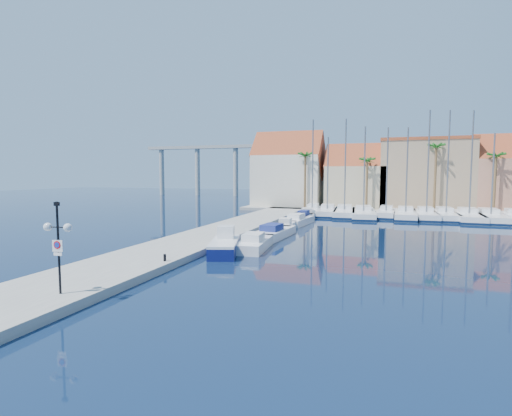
{
  "coord_description": "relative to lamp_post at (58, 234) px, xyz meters",
  "views": [
    {
      "loc": [
        7.24,
        -24.14,
        6.22
      ],
      "look_at": [
        -4.63,
        11.69,
        3.0
      ],
      "focal_mm": 28.0,
      "sensor_mm": 36.0,
      "label": 1
    }
  ],
  "objects": [
    {
      "name": "motorboat_west_5",
      "position": [
        3.94,
        41.63,
        -2.9
      ],
      "size": [
        2.8,
        6.97,
        1.4
      ],
      "rotation": [
        0.0,
        0.0,
        0.09
      ],
      "color": "white",
      "rests_on": "ground"
    },
    {
      "name": "viaduct",
      "position": [
        -31.53,
        91.35,
        6.84
      ],
      "size": [
        48.0,
        2.2,
        14.45
      ],
      "color": "#9E9E99",
      "rests_on": "ground"
    },
    {
      "name": "building_3",
      "position": [
        32.54,
        56.35,
        2.45
      ],
      "size": [
        10.3,
        8.0,
        12.0
      ],
      "color": "tan",
      "rests_on": "shore_north"
    },
    {
      "name": "bollard",
      "position": [
        0.94,
        7.88,
        -2.68
      ],
      "size": [
        0.19,
        0.19,
        0.46
      ],
      "primitive_type": "cylinder",
      "color": "black",
      "rests_on": "quay_west"
    },
    {
      "name": "sailboat_7",
      "position": [
        22.4,
        45.45,
        -2.8
      ],
      "size": [
        2.94,
        10.53,
        14.75
      ],
      "rotation": [
        0.0,
        0.0,
        0.02
      ],
      "color": "white",
      "rests_on": "ground"
    },
    {
      "name": "sailboat_2",
      "position": [
        8.73,
        45.44,
        -2.82
      ],
      "size": [
        3.79,
        11.56,
        14.2
      ],
      "rotation": [
        0.0,
        0.0,
        0.07
      ],
      "color": "white",
      "rests_on": "ground"
    },
    {
      "name": "motorboat_west_3",
      "position": [
        4.3,
        33.21,
        -2.9
      ],
      "size": [
        2.88,
        7.1,
        1.4
      ],
      "rotation": [
        0.0,
        0.0,
        -0.1
      ],
      "color": "white",
      "rests_on": "ground"
    },
    {
      "name": "motorboat_west_0",
      "position": [
        4.38,
        16.3,
        -2.9
      ],
      "size": [
        2.68,
        6.69,
        1.4
      ],
      "rotation": [
        0.0,
        0.0,
        0.09
      ],
      "color": "white",
      "rests_on": "ground"
    },
    {
      "name": "sailboat_6",
      "position": [
        19.9,
        45.08,
        -2.79
      ],
      "size": [
        2.87,
        10.26,
        14.85
      ],
      "rotation": [
        0.0,
        0.0,
        0.02
      ],
      "color": "white",
      "rests_on": "ground"
    },
    {
      "name": "sailboat_9",
      "position": [
        27.7,
        44.83,
        -2.85
      ],
      "size": [
        3.48,
        11.71,
        11.48
      ],
      "rotation": [
        0.0,
        0.0,
        -0.04
      ],
      "color": "white",
      "rests_on": "ground"
    },
    {
      "name": "motorboat_west_2",
      "position": [
        4.16,
        27.84,
        -2.9
      ],
      "size": [
        2.16,
        5.39,
        1.4
      ],
      "rotation": [
        0.0,
        0.0,
        0.09
      ],
      "color": "white",
      "rests_on": "ground"
    },
    {
      "name": "lamp_post",
      "position": [
        0.0,
        0.0,
        0.0
      ],
      "size": [
        1.5,
        0.49,
        4.43
      ],
      "rotation": [
        0.0,
        0.0,
        0.08
      ],
      "color": "black",
      "rests_on": "quay_west"
    },
    {
      "name": "palm_1",
      "position": [
        11.54,
        51.35,
        4.73
      ],
      "size": [
        2.6,
        2.6,
        9.15
      ],
      "color": "brown",
      "rests_on": "shore_north"
    },
    {
      "name": "building_1",
      "position": [
        9.54,
        56.35,
        1.89
      ],
      "size": [
        10.3,
        8.0,
        11.0
      ],
      "color": "#C6B48C",
      "rests_on": "shore_north"
    },
    {
      "name": "sailboat_5",
      "position": [
        17.22,
        44.84,
        -2.83
      ],
      "size": [
        3.16,
        10.93,
        12.6
      ],
      "rotation": [
        0.0,
        0.0,
        -0.03
      ],
      "color": "white",
      "rests_on": "ground"
    },
    {
      "name": "building_2",
      "position": [
        20.54,
        57.35,
        2.85
      ],
      "size": [
        14.2,
        10.2,
        11.5
      ],
      "color": "tan",
      "rests_on": "shore_north"
    },
    {
      "name": "sailboat_3",
      "position": [
        11.5,
        44.39,
        -2.84
      ],
      "size": [
        4.05,
        12.15,
        12.87
      ],
      "rotation": [
        0.0,
        0.0,
        0.08
      ],
      "color": "white",
      "rests_on": "ground"
    },
    {
      "name": "sailboat_4",
      "position": [
        14.63,
        45.86,
        -2.8
      ],
      "size": [
        2.86,
        9.17,
        12.79
      ],
      "rotation": [
        0.0,
        0.0,
        -0.05
      ],
      "color": "white",
      "rests_on": "ground"
    },
    {
      "name": "ground",
      "position": [
        7.54,
        9.35,
        -3.41
      ],
      "size": [
        260.0,
        260.0,
        0.0
      ],
      "primitive_type": "plane",
      "color": "black",
      "rests_on": "ground"
    },
    {
      "name": "palm_3",
      "position": [
        29.54,
        51.35,
        5.2
      ],
      "size": [
        2.6,
        2.6,
        9.65
      ],
      "color": "brown",
      "rests_on": "shore_north"
    },
    {
      "name": "sailboat_1",
      "position": [
        6.16,
        45.72,
        -2.84
      ],
      "size": [
        3.51,
        10.53,
        11.68
      ],
      "rotation": [
        0.0,
        0.0,
        0.08
      ],
      "color": "white",
      "rests_on": "ground"
    },
    {
      "name": "palm_0",
      "position": [
        1.54,
        51.35,
        5.67
      ],
      "size": [
        2.6,
        2.6,
        10.15
      ],
      "color": "brown",
      "rests_on": "shore_north"
    },
    {
      "name": "sailboat_8",
      "position": [
        25.18,
        44.99,
        -2.83
      ],
      "size": [
        3.71,
        12.09,
        14.52
      ],
      "rotation": [
        0.0,
        0.0,
        -0.05
      ],
      "color": "white",
      "rests_on": "ground"
    },
    {
      "name": "shore_north",
      "position": [
        17.54,
        57.35,
        -3.16
      ],
      "size": [
        54.0,
        16.0,
        0.5
      ],
      "primitive_type": "cube",
      "color": "gray",
      "rests_on": "ground"
    },
    {
      "name": "building_0",
      "position": [
        -2.46,
        56.35,
        3.12
      ],
      "size": [
        12.3,
        9.0,
        13.5
      ],
      "color": "beige",
      "rests_on": "shore_north"
    },
    {
      "name": "fishing_boat",
      "position": [
        2.72,
        13.82,
        -2.73
      ],
      "size": [
        3.55,
        6.18,
        2.05
      ],
      "rotation": [
        0.0,
        0.0,
        0.29
      ],
      "color": "#0E1552",
      "rests_on": "ground"
    },
    {
      "name": "motorboat_west_4",
      "position": [
        4.22,
        37.77,
        -2.9
      ],
      "size": [
        2.01,
        5.48,
        1.4
      ],
      "rotation": [
        0.0,
        0.0,
        -0.05
      ],
      "color": "white",
      "rests_on": "ground"
    },
    {
      "name": "quay_west",
      "position": [
        -1.46,
        22.85,
        -3.16
      ],
      "size": [
        6.0,
        77.0,
        0.5
      ],
      "primitive_type": "cube",
      "color": "gray",
      "rests_on": "ground"
    },
    {
      "name": "motorboat_west_1",
      "position": [
        4.25,
        22.58,
        -2.9
      ],
      "size": [
        2.79,
        7.35,
        1.4
      ],
      "rotation": [
        0.0,
        0.0,
        -0.07
      ],
      "color": "white",
      "rests_on": "ground"
    },
    {
      "name": "palm_2",
      "position": [
        21.54,
        51.35,
        6.61
      ],
      "size": [
        2.6,
        2.6,
        11.15
      ],
      "color": "brown",
      "rests_on": "shore_north"
    },
    {
      "name": "sailboat_0",
      "position": [
        3.78,
        46.22,
        -2.75
      ],
      "size": [
        2.67,
        8.4,
        14.4
      ],
      "rotation": [
        0.0,
        0.0,
        0.06
      ],
      "color": "white",
      "rests_on": "ground"
    }
  ]
}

